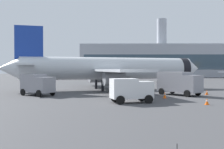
% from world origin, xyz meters
% --- Properties ---
extents(airplane_at_gate, '(35.07, 32.01, 10.50)m').
position_xyz_m(airplane_at_gate, '(-1.09, 42.75, 3.66)').
color(airplane_at_gate, silver).
rests_on(airplane_at_gate, ground).
extents(service_truck, '(5.18, 4.60, 2.90)m').
position_xyz_m(service_truck, '(-10.59, 32.35, 1.61)').
color(service_truck, gray).
rests_on(service_truck, ground).
extents(fuel_truck, '(5.76, 6.10, 3.20)m').
position_xyz_m(fuel_truck, '(8.76, 33.19, 1.77)').
color(fuel_truck, gray).
rests_on(fuel_truck, ground).
extents(cargo_van, '(4.78, 3.31, 2.60)m').
position_xyz_m(cargo_van, '(1.69, 24.61, 1.45)').
color(cargo_van, white).
rests_on(cargo_van, ground).
extents(safety_cone_near, '(0.44, 0.44, 0.67)m').
position_xyz_m(safety_cone_near, '(9.29, 23.12, 0.33)').
color(safety_cone_near, '#F2590C').
rests_on(safety_cone_near, ground).
extents(safety_cone_mid, '(0.44, 0.44, 0.73)m').
position_xyz_m(safety_cone_mid, '(12.79, 33.74, 0.36)').
color(safety_cone_mid, '#F2590C').
rests_on(safety_cone_mid, ground).
extents(safety_cone_far, '(0.44, 0.44, 0.80)m').
position_xyz_m(safety_cone_far, '(6.12, 29.17, 0.39)').
color(safety_cone_far, '#F2590C').
rests_on(safety_cone_far, ground).
extents(safety_cone_outer, '(0.44, 0.44, 0.66)m').
position_xyz_m(safety_cone_outer, '(10.21, 33.90, 0.32)').
color(safety_cone_outer, '#F2590C').
rests_on(safety_cone_outer, ground).
extents(terminal_building, '(70.25, 17.10, 26.46)m').
position_xyz_m(terminal_building, '(19.65, 121.20, 7.40)').
color(terminal_building, '#9EA3AD').
rests_on(terminal_building, ground).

